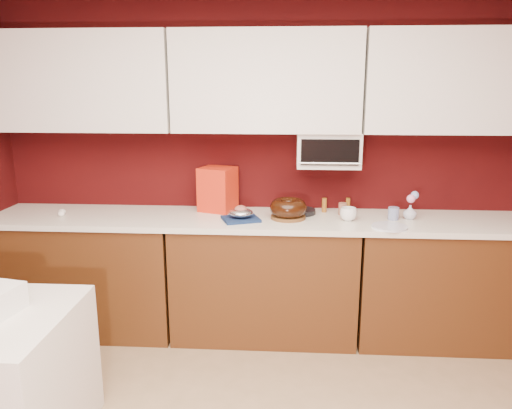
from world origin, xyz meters
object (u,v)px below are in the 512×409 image
object	(u,v)px
toaster_oven	(328,149)
bundt_cake	(288,208)
pandoro_box	(218,189)
flower_vase	(410,211)
coffee_mug	(348,213)
blue_jar	(393,213)
foil_ham_nest	(241,213)

from	to	relation	value
toaster_oven	bundt_cake	size ratio (longest dim) A/B	1.72
pandoro_box	flower_vase	bearing A→B (deg)	13.54
coffee_mug	bundt_cake	bearing A→B (deg)	176.63
blue_jar	foil_ham_nest	bearing A→B (deg)	-175.24
toaster_oven	bundt_cake	world-z (taller)	toaster_oven
pandoro_box	coffee_mug	bearing A→B (deg)	6.62
blue_jar	flower_vase	xyz separation A→B (m)	(0.12, 0.02, 0.01)
flower_vase	blue_jar	bearing A→B (deg)	-168.93
foil_ham_nest	coffee_mug	world-z (taller)	coffee_mug
pandoro_box	flower_vase	xyz separation A→B (m)	(1.39, -0.16, -0.11)
pandoro_box	bundt_cake	bearing A→B (deg)	-0.79
bundt_cake	blue_jar	bearing A→B (deg)	1.59
pandoro_box	coffee_mug	distance (m)	0.99
blue_jar	coffee_mug	bearing A→B (deg)	-171.96
toaster_oven	flower_vase	size ratio (longest dim) A/B	3.93
bundt_cake	coffee_mug	bearing A→B (deg)	-3.37
pandoro_box	coffee_mug	world-z (taller)	pandoro_box
bundt_cake	flower_vase	xyz separation A→B (m)	(0.86, 0.04, -0.02)
foil_ham_nest	blue_jar	distance (m)	1.08
pandoro_box	blue_jar	world-z (taller)	pandoro_box
foil_ham_nest	coffee_mug	bearing A→B (deg)	3.36
coffee_mug	blue_jar	xyz separation A→B (m)	(0.32, 0.05, -0.01)
flower_vase	bundt_cake	bearing A→B (deg)	-177.08
toaster_oven	foil_ham_nest	size ratio (longest dim) A/B	2.58
bundt_cake	pandoro_box	size ratio (longest dim) A/B	0.80
foil_ham_nest	blue_jar	xyz separation A→B (m)	(1.08, 0.09, -0.01)
coffee_mug	pandoro_box	bearing A→B (deg)	166.62
foil_ham_nest	bundt_cake	bearing A→B (deg)	11.72
pandoro_box	flower_vase	distance (m)	1.41
toaster_oven	foil_ham_nest	xyz separation A→B (m)	(-0.61, -0.25, -0.42)
foil_ham_nest	flower_vase	bearing A→B (deg)	5.40
foil_ham_nest	blue_jar	size ratio (longest dim) A/B	1.96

